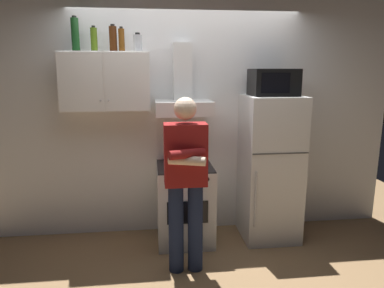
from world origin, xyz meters
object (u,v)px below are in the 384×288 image
at_px(upper_cabinet, 106,82).
at_px(bottle_canister_steel, 138,43).
at_px(range_hood, 183,96).
at_px(bottle_wine_green, 75,35).
at_px(person_standing, 186,179).
at_px(bottle_beer_brown, 122,40).
at_px(refrigerator, 270,168).
at_px(bottle_olive_oil, 94,39).
at_px(microwave, 273,82).
at_px(bottle_rum_dark, 113,39).
at_px(stove_oven, 185,203).

xyz_separation_m(upper_cabinet, bottle_canister_steel, (0.34, -0.03, 0.39)).
xyz_separation_m(range_hood, bottle_wine_green, (-1.08, 0.02, 0.62)).
height_order(person_standing, bottle_beer_brown, bottle_beer_brown).
xyz_separation_m(refrigerator, bottle_wine_green, (-2.03, 0.14, 1.41)).
relative_size(upper_cabinet, bottle_canister_steel, 4.87).
xyz_separation_m(refrigerator, bottle_olive_oil, (-1.85, 0.12, 1.37)).
relative_size(microwave, bottle_olive_oil, 1.93).
relative_size(refrigerator, microwave, 3.33).
height_order(upper_cabinet, bottle_olive_oil, bottle_olive_oil).
bearing_deg(bottle_rum_dark, microwave, -3.88).
relative_size(range_hood, bottle_beer_brown, 3.07).
bearing_deg(bottle_beer_brown, range_hood, 0.30).
xyz_separation_m(person_standing, bottle_canister_steel, (-0.41, 0.70, 1.23)).
distance_m(upper_cabinet, bottle_wine_green, 0.54).
height_order(bottle_rum_dark, bottle_beer_brown, bottle_rum_dark).
relative_size(person_standing, bottle_wine_green, 4.78).
bearing_deg(person_standing, bottle_beer_brown, 128.24).
bearing_deg(microwave, bottle_canister_steel, 176.82).
bearing_deg(bottle_rum_dark, bottle_olive_oil, -175.66).
xyz_separation_m(stove_oven, refrigerator, (0.95, 0.00, 0.37)).
distance_m(refrigerator, bottle_olive_oil, 2.30).
bearing_deg(refrigerator, bottle_wine_green, 175.96).
relative_size(refrigerator, bottle_wine_green, 4.67).
height_order(upper_cabinet, person_standing, upper_cabinet).
xyz_separation_m(upper_cabinet, bottle_beer_brown, (0.18, -0.00, 0.42)).
height_order(bottle_rum_dark, bottle_wine_green, bottle_wine_green).
xyz_separation_m(microwave, person_standing, (-1.00, -0.62, -0.84)).
height_order(stove_oven, bottle_canister_steel, bottle_canister_steel).
distance_m(range_hood, bottle_rum_dark, 0.92).
height_order(refrigerator, person_standing, person_standing).
relative_size(person_standing, bottle_rum_dark, 6.13).
relative_size(upper_cabinet, bottle_beer_brown, 3.69).
distance_m(range_hood, bottle_olive_oil, 1.06).
xyz_separation_m(range_hood, bottle_rum_dark, (-0.71, 0.00, 0.58)).
distance_m(bottle_wine_green, bottle_olive_oil, 0.19).
bearing_deg(microwave, range_hood, 173.54).
height_order(range_hood, bottle_canister_steel, bottle_canister_steel).
bearing_deg(stove_oven, bottle_olive_oil, 172.54).
bearing_deg(bottle_canister_steel, bottle_rum_dark, 172.16).
bearing_deg(refrigerator, bottle_beer_brown, 175.55).
relative_size(person_standing, bottle_beer_brown, 6.72).
distance_m(person_standing, bottle_wine_green, 1.83).
relative_size(range_hood, bottle_canister_steel, 4.06).
relative_size(refrigerator, person_standing, 0.98).
relative_size(refrigerator, bottle_olive_oil, 6.43).
xyz_separation_m(stove_oven, bottle_olive_oil, (-0.90, 0.12, 1.73)).
distance_m(stove_oven, bottle_wine_green, 2.09).
xyz_separation_m(person_standing, bottle_beer_brown, (-0.57, 0.73, 1.26)).
bearing_deg(upper_cabinet, person_standing, -44.26).
height_order(microwave, bottle_canister_steel, bottle_canister_steel).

